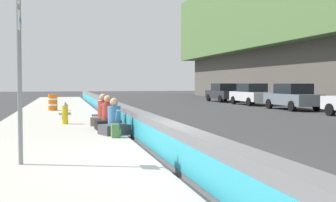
# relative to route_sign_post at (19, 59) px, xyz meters

# --- Properties ---
(ground_plane) EXTENTS (160.00, 160.00, 0.00)m
(ground_plane) POSITION_rel_route_sign_post_xyz_m (0.05, -3.12, -2.21)
(ground_plane) COLOR #353538
(ground_plane) RESTS_ON ground
(sidewalk_strip) EXTENTS (80.00, 4.40, 0.14)m
(sidewalk_strip) POSITION_rel_route_sign_post_xyz_m (0.05, -0.47, -2.14)
(sidewalk_strip) COLOR #B5B2A8
(sidewalk_strip) RESTS_ON ground_plane
(jersey_barrier) EXTENTS (76.00, 0.45, 0.85)m
(jersey_barrier) POSITION_rel_route_sign_post_xyz_m (0.05, -3.12, -1.79)
(jersey_barrier) COLOR slate
(jersey_barrier) RESTS_ON ground_plane
(route_sign_post) EXTENTS (0.44, 0.09, 3.60)m
(route_sign_post) POSITION_rel_route_sign_post_xyz_m (0.00, 0.00, 0.00)
(route_sign_post) COLOR gray
(route_sign_post) RESTS_ON sidewalk_strip
(fire_hydrant) EXTENTS (0.26, 0.46, 0.88)m
(fire_hydrant) POSITION_rel_route_sign_post_xyz_m (7.99, -0.87, -1.62)
(fire_hydrant) COLOR gold
(fire_hydrant) RESTS_ON sidewalk_strip
(seated_person_foreground) EXTENTS (0.93, 1.00, 1.14)m
(seated_person_foreground) POSITION_rel_route_sign_post_xyz_m (4.25, -2.34, -1.71)
(seated_person_foreground) COLOR #424247
(seated_person_foreground) RESTS_ON sidewalk_strip
(seated_person_middle) EXTENTS (0.77, 0.89, 1.18)m
(seated_person_middle) POSITION_rel_route_sign_post_xyz_m (5.74, -2.30, -1.70)
(seated_person_middle) COLOR black
(seated_person_middle) RESTS_ON sidewalk_strip
(seated_person_rear) EXTENTS (0.89, 0.99, 1.20)m
(seated_person_rear) POSITION_rel_route_sign_post_xyz_m (7.10, -2.27, -1.70)
(seated_person_rear) COLOR #706651
(seated_person_rear) RESTS_ON sidewalk_strip
(seated_person_far) EXTENTS (0.75, 0.86, 1.15)m
(seated_person_far) POSITION_rel_route_sign_post_xyz_m (8.26, -2.37, -1.71)
(seated_person_far) COLOR #23284C
(seated_person_far) RESTS_ON sidewalk_strip
(backpack) EXTENTS (0.32, 0.28, 0.40)m
(backpack) POSITION_rel_route_sign_post_xyz_m (3.52, -2.29, -1.88)
(backpack) COLOR #4C7A3D
(backpack) RESTS_ON sidewalk_strip
(construction_barrel) EXTENTS (0.54, 0.54, 0.95)m
(construction_barrel) POSITION_rel_route_sign_post_xyz_m (16.31, -0.22, -1.59)
(construction_barrel) COLOR orange
(construction_barrel) RESTS_ON sidewalk_strip
(parked_car_fourth) EXTENTS (4.51, 1.97, 1.71)m
(parked_car_fourth) POSITION_rel_route_sign_post_xyz_m (15.23, -15.23, -1.35)
(parked_car_fourth) COLOR slate
(parked_car_fourth) RESTS_ON ground_plane
(parked_car_midline) EXTENTS (4.52, 1.98, 1.71)m
(parked_car_midline) POSITION_rel_route_sign_post_xyz_m (21.34, -15.29, -1.35)
(parked_car_midline) COLOR silver
(parked_car_midline) RESTS_ON ground_plane
(parked_car_far) EXTENTS (4.55, 2.05, 1.71)m
(parked_car_far) POSITION_rel_route_sign_post_xyz_m (27.16, -15.25, -1.35)
(parked_car_far) COLOR #28282D
(parked_car_far) RESTS_ON ground_plane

